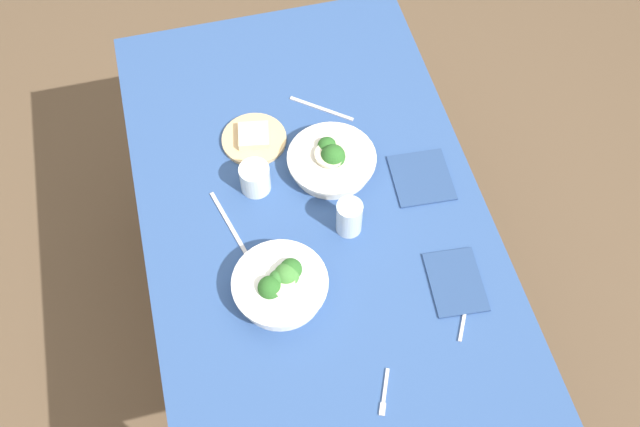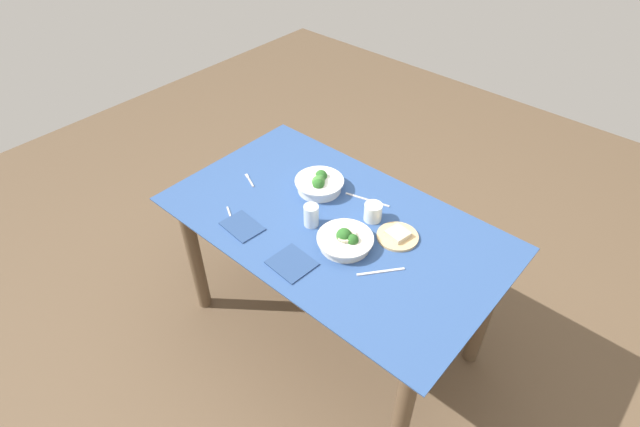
% 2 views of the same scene
% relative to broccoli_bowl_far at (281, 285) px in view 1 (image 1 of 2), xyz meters
% --- Properties ---
extents(ground_plane, '(6.00, 6.00, 0.00)m').
position_rel_broccoli_bowl_far_xyz_m(ground_plane, '(0.20, -0.13, -0.79)').
color(ground_plane, brown).
extents(dining_table, '(1.47, 0.87, 0.76)m').
position_rel_broccoli_bowl_far_xyz_m(dining_table, '(0.20, -0.13, -0.15)').
color(dining_table, '#2D4C84').
rests_on(dining_table, ground_plane).
extents(broccoli_bowl_far, '(0.23, 0.23, 0.09)m').
position_rel_broccoli_bowl_far_xyz_m(broccoli_bowl_far, '(0.00, 0.00, 0.00)').
color(broccoli_bowl_far, white).
rests_on(broccoli_bowl_far, dining_table).
extents(broccoli_bowl_near, '(0.23, 0.23, 0.09)m').
position_rel_broccoli_bowl_far_xyz_m(broccoli_bowl_near, '(0.32, -0.21, -0.00)').
color(broccoli_bowl_near, silver).
rests_on(broccoli_bowl_near, dining_table).
extents(bread_side_plate, '(0.17, 0.17, 0.03)m').
position_rel_broccoli_bowl_far_xyz_m(bread_side_plate, '(0.46, -0.03, -0.02)').
color(bread_side_plate, '#D6B27A').
rests_on(bread_side_plate, dining_table).
extents(water_glass_center, '(0.08, 0.08, 0.08)m').
position_rel_broccoli_bowl_far_xyz_m(water_glass_center, '(0.31, -0.00, 0.00)').
color(water_glass_center, silver).
rests_on(water_glass_center, dining_table).
extents(water_glass_side, '(0.06, 0.06, 0.10)m').
position_rel_broccoli_bowl_far_xyz_m(water_glass_side, '(0.13, -0.20, 0.01)').
color(water_glass_side, silver).
rests_on(water_glass_side, dining_table).
extents(fork_by_far_bowl, '(0.10, 0.06, 0.00)m').
position_rel_broccoli_bowl_far_xyz_m(fork_by_far_bowl, '(-0.17, -0.40, -0.03)').
color(fork_by_far_bowl, '#B7B7BC').
rests_on(fork_by_far_bowl, dining_table).
extents(fork_by_near_bowl, '(0.10, 0.05, 0.00)m').
position_rel_broccoli_bowl_far_xyz_m(fork_by_near_bowl, '(-0.30, -0.17, -0.03)').
color(fork_by_near_bowl, '#B7B7BC').
rests_on(fork_by_near_bowl, dining_table).
extents(table_knife_left, '(0.13, 0.16, 0.00)m').
position_rel_broccoli_bowl_far_xyz_m(table_knife_left, '(0.52, -0.23, -0.03)').
color(table_knife_left, '#B7B7BC').
rests_on(table_knife_left, dining_table).
extents(table_knife_right, '(0.21, 0.06, 0.00)m').
position_rel_broccoli_bowl_far_xyz_m(table_knife_right, '(0.21, 0.09, -0.03)').
color(table_knife_right, '#B7B7BC').
rests_on(table_knife_right, dining_table).
extents(napkin_folded_upper, '(0.17, 0.16, 0.01)m').
position_rel_broccoli_bowl_far_xyz_m(napkin_folded_upper, '(0.23, -0.43, -0.03)').
color(napkin_folded_upper, navy).
rests_on(napkin_folded_upper, dining_table).
extents(napkin_folded_lower, '(0.18, 0.14, 0.01)m').
position_rel_broccoli_bowl_far_xyz_m(napkin_folded_lower, '(-0.08, -0.41, -0.03)').
color(napkin_folded_lower, navy).
rests_on(napkin_folded_lower, dining_table).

